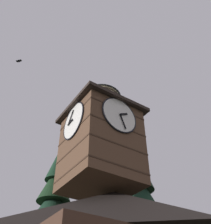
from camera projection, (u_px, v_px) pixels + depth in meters
clock_tower at (101, 138)px, 18.08m from camera, size 4.88×4.88×8.43m
flying_bird_high at (19, 61)px, 22.14m from camera, size 0.44×0.48×0.14m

